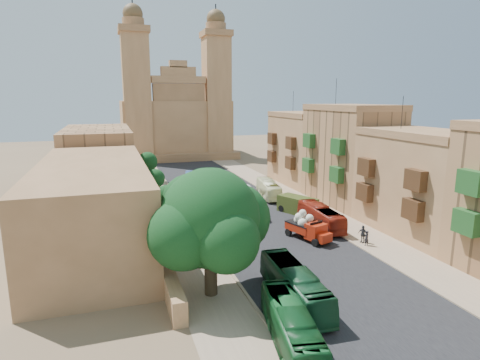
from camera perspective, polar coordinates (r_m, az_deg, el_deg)
ground at (r=32.03m, az=15.20°, el=-16.06°), size 260.00×260.00×0.00m
road_surface at (r=57.74m, az=-1.23°, el=-3.13°), size 14.00×140.00×0.01m
sidewalk_east at (r=61.09m, az=7.33°, el=-2.41°), size 5.00×140.00×0.01m
sidewalk_west at (r=55.84m, az=-10.63°, el=-3.84°), size 5.00×140.00×0.01m
kerb_east at (r=60.07m, az=5.18°, el=-2.54°), size 0.25×140.00×0.12m
kerb_west at (r=56.18m, az=-8.10°, el=-3.61°), size 0.25×140.00×0.12m
townhouse_b at (r=47.95m, az=24.41°, el=-0.29°), size 9.00×14.00×14.90m
townhouse_c at (r=58.65m, az=15.33°, el=3.57°), size 9.00×14.00×17.40m
townhouse_d at (r=70.75m, az=9.08°, el=4.52°), size 9.00×14.00×15.90m
west_wall at (r=45.74m, az=-12.73°, el=-6.22°), size 1.00×40.00×1.80m
west_building_low at (r=42.81m, az=-20.02°, el=-3.27°), size 10.00×28.00×8.40m
west_building_mid at (r=68.18m, az=-19.47°, el=2.76°), size 10.00×22.00×10.00m
church at (r=103.49m, az=-9.18°, el=8.56°), size 28.00×22.50×36.30m
ficus_tree at (r=29.65m, az=-4.13°, el=-5.89°), size 9.74×8.96×9.74m
street_tree_a at (r=37.81m, az=-7.89°, el=-6.37°), size 2.99×2.99×4.60m
street_tree_b at (r=49.28m, az=-10.40°, el=-2.38°), size 2.86×2.86×4.40m
street_tree_c at (r=60.93m, az=-11.94°, el=0.19°), size 2.83×2.83×4.35m
street_tree_d at (r=72.58m, az=-13.02°, el=2.51°), size 3.51×3.51×5.39m
red_truck at (r=42.96m, az=9.62°, el=-6.62°), size 3.47×5.60×3.09m
olive_pickup at (r=52.51m, az=8.17°, el=-3.57°), size 4.21×5.67×2.15m
bus_green_south at (r=25.71m, az=7.27°, el=-19.96°), size 3.68×9.08×2.47m
bus_green_north at (r=30.40m, az=7.73°, el=-14.55°), size 2.69×9.53×2.63m
bus_red_east at (r=47.36m, az=11.39°, el=-5.12°), size 2.63×9.00×2.48m
bus_cream_east at (r=60.50m, az=4.08°, el=-1.26°), size 3.61×9.20×2.50m
car_blue_a at (r=45.58m, az=-3.05°, el=-6.28°), size 2.86×4.35×1.38m
car_white_a at (r=53.63m, az=-3.70°, el=-3.63°), size 1.84×3.87×1.23m
car_cream at (r=49.88m, az=2.97°, el=-4.86°), size 3.05×4.40×1.12m
car_dkblue at (r=64.85m, az=-7.75°, el=-0.97°), size 2.56×5.00×1.39m
car_white_b at (r=63.55m, az=0.59°, el=-1.10°), size 2.35×4.43×1.44m
car_blue_b at (r=76.22m, az=-7.26°, el=0.84°), size 2.16×3.85×1.20m
pedestrian_a at (r=42.83m, az=17.55°, el=-7.88°), size 0.63×0.48×1.56m
pedestrian_c at (r=43.51m, az=17.05°, el=-7.35°), size 0.76×1.16×1.83m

